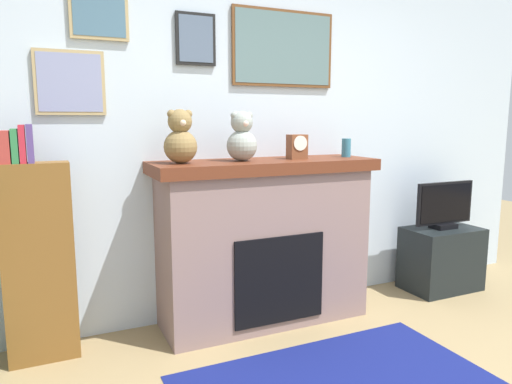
# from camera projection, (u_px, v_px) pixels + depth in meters

# --- Properties ---
(back_wall) EXTENTS (5.20, 0.15, 2.60)m
(back_wall) POSITION_uv_depth(u_px,v_px,m) (262.00, 137.00, 3.53)
(back_wall) COLOR silver
(back_wall) RESTS_ON ground_plane
(fireplace) EXTENTS (1.57, 0.54, 1.16)m
(fireplace) POSITION_uv_depth(u_px,v_px,m) (264.00, 241.00, 3.32)
(fireplace) COLOR gray
(fireplace) RESTS_ON ground_plane
(bookshelf) EXTENTS (0.40, 0.16, 1.41)m
(bookshelf) POSITION_uv_depth(u_px,v_px,m) (38.00, 258.00, 2.75)
(bookshelf) COLOR brown
(bookshelf) RESTS_ON ground_plane
(tv_stand) EXTENTS (0.63, 0.40, 0.53)m
(tv_stand) POSITION_uv_depth(u_px,v_px,m) (441.00, 259.00, 3.99)
(tv_stand) COLOR black
(tv_stand) RESTS_ON ground_plane
(television) EXTENTS (0.58, 0.14, 0.39)m
(television) POSITION_uv_depth(u_px,v_px,m) (445.00, 206.00, 3.92)
(television) COLOR black
(television) RESTS_ON tv_stand
(area_rug) EXTENTS (1.73, 0.93, 0.01)m
(area_rug) POSITION_uv_depth(u_px,v_px,m) (336.00, 383.00, 2.58)
(area_rug) COLOR navy
(area_rug) RESTS_ON ground_plane
(candle_jar) EXTENTS (0.07, 0.07, 0.14)m
(candle_jar) POSITION_uv_depth(u_px,v_px,m) (346.00, 148.00, 3.48)
(candle_jar) COLOR teal
(candle_jar) RESTS_ON fireplace
(mantel_clock) EXTENTS (0.13, 0.10, 0.17)m
(mantel_clock) POSITION_uv_depth(u_px,v_px,m) (297.00, 147.00, 3.30)
(mantel_clock) COLOR brown
(mantel_clock) RESTS_ON fireplace
(teddy_bear_grey) EXTENTS (0.21, 0.21, 0.34)m
(teddy_bear_grey) POSITION_uv_depth(u_px,v_px,m) (180.00, 139.00, 2.95)
(teddy_bear_grey) COLOR olive
(teddy_bear_grey) RESTS_ON fireplace
(teddy_bear_brown) EXTENTS (0.21, 0.21, 0.33)m
(teddy_bear_brown) POSITION_uv_depth(u_px,v_px,m) (242.00, 139.00, 3.12)
(teddy_bear_brown) COLOR #959D96
(teddy_bear_brown) RESTS_ON fireplace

